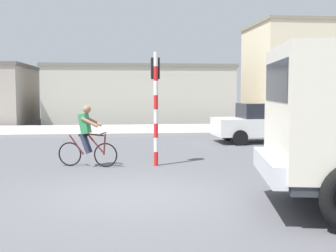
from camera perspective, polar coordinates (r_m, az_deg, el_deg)
The scene contains 7 objects.
ground_plane at distance 9.00m, azimuth -5.70°, elevation -9.05°, with size 120.00×120.00×0.00m, color #56565B.
sidewalk_far at distance 22.31m, azimuth -5.95°, elevation -0.54°, with size 80.00×5.00×0.16m, color #ADADA8.
cyclist at distance 12.27m, azimuth -10.65°, elevation -1.29°, with size 1.67×0.63×1.72m.
traffic_light_pole at distance 12.22m, azimuth -1.64°, elevation 4.42°, with size 0.24×0.43×3.20m.
car_red_near at distance 18.08m, azimuth 12.54°, elevation 0.47°, with size 4.06×2.00×1.60m.
building_mid_block at distance 29.99m, azimuth -3.91°, elevation 4.28°, with size 12.15×7.51×3.74m.
building_corner_right at distance 31.54m, azimuth 18.99°, elevation 6.63°, with size 9.03×6.45×6.58m.
Camera 1 is at (-0.05, -8.74, 2.15)m, focal length 46.23 mm.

